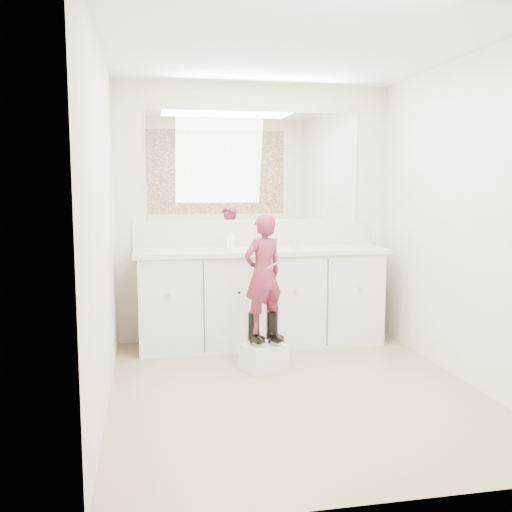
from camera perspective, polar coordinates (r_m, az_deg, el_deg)
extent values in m
plane|color=#887B59|center=(4.21, 3.88, -13.24)|extent=(3.00, 3.00, 0.00)
plane|color=white|center=(4.06, 4.18, 20.45)|extent=(3.00, 3.00, 0.00)
plane|color=beige|center=(5.42, -0.10, 4.31)|extent=(2.60, 0.00, 2.60)
plane|color=beige|center=(2.54, 12.81, 1.08)|extent=(2.60, 0.00, 2.60)
plane|color=beige|center=(3.83, -15.13, 2.95)|extent=(0.00, 3.00, 3.00)
plane|color=beige|center=(4.47, 20.36, 3.30)|extent=(0.00, 3.00, 3.00)
cube|color=silver|center=(5.24, 0.47, -4.32)|extent=(2.20, 0.55, 0.85)
cube|color=beige|center=(5.16, 0.51, 0.50)|extent=(2.28, 0.58, 0.04)
cube|color=beige|center=(5.41, -0.07, 2.35)|extent=(2.28, 0.03, 0.25)
cube|color=white|center=(5.40, -0.07, 8.97)|extent=(2.00, 0.02, 1.00)
cube|color=#472819|center=(2.55, 13.00, 11.22)|extent=(2.00, 0.01, 1.20)
cylinder|color=silver|center=(5.31, 0.16, 1.45)|extent=(0.08, 0.08, 0.10)
imported|color=beige|center=(5.25, 3.92, 1.28)|extent=(0.12, 0.12, 0.08)
imported|color=white|center=(5.19, -2.56, 1.76)|extent=(0.08, 0.08, 0.18)
cube|color=silver|center=(4.62, 0.76, -10.06)|extent=(0.39, 0.36, 0.20)
imported|color=#B3375E|center=(4.49, 0.72, -1.78)|extent=(0.40, 0.34, 0.94)
cylinder|color=#CC4F91|center=(4.41, 1.82, -0.87)|extent=(0.13, 0.06, 0.06)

